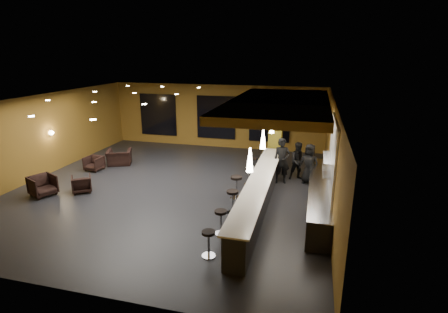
% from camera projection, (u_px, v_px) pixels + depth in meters
% --- Properties ---
extents(floor, '(12.00, 13.00, 0.10)m').
position_uv_depth(floor, '(173.00, 188.00, 14.04)').
color(floor, black).
rests_on(floor, ground).
extents(ceiling, '(12.00, 13.00, 0.10)m').
position_uv_depth(ceiling, '(169.00, 99.00, 13.00)').
color(ceiling, black).
extents(wall_back, '(12.00, 0.10, 3.50)m').
position_uv_depth(wall_back, '(216.00, 116.00, 19.60)').
color(wall_back, brown).
rests_on(wall_back, floor).
extents(wall_front, '(12.00, 0.10, 3.50)m').
position_uv_depth(wall_front, '(51.00, 222.00, 7.45)').
color(wall_front, brown).
rests_on(wall_front, floor).
extents(wall_left, '(0.10, 13.00, 3.50)m').
position_uv_depth(wall_left, '(40.00, 136.00, 14.97)').
color(wall_left, brown).
rests_on(wall_left, floor).
extents(wall_right, '(0.10, 13.00, 3.50)m').
position_uv_depth(wall_right, '(334.00, 157.00, 12.07)').
color(wall_right, brown).
rests_on(wall_right, floor).
extents(wood_soffit, '(3.60, 8.00, 0.28)m').
position_uv_depth(wood_soffit, '(279.00, 104.00, 13.03)').
color(wood_soffit, '#B38334').
rests_on(wood_soffit, ceiling).
extents(window_left, '(2.20, 0.06, 2.40)m').
position_uv_depth(window_left, '(158.00, 115.00, 20.35)').
color(window_left, black).
rests_on(window_left, wall_back).
extents(window_center, '(2.20, 0.06, 2.40)m').
position_uv_depth(window_center, '(216.00, 117.00, 19.51)').
color(window_center, black).
rests_on(window_center, wall_back).
extents(window_right, '(2.20, 0.06, 2.40)m').
position_uv_depth(window_right, '(270.00, 120.00, 18.79)').
color(window_right, black).
rests_on(window_right, wall_back).
extents(tile_backsplash, '(0.06, 3.20, 2.40)m').
position_uv_depth(tile_backsplash, '(333.00, 158.00, 11.10)').
color(tile_backsplash, white).
rests_on(tile_backsplash, wall_right).
extents(bar_counter, '(0.60, 8.00, 1.00)m').
position_uv_depth(bar_counter, '(259.00, 194.00, 12.08)').
color(bar_counter, black).
rests_on(bar_counter, floor).
extents(bar_top, '(0.78, 8.10, 0.05)m').
position_uv_depth(bar_top, '(260.00, 180.00, 11.93)').
color(bar_top, white).
rests_on(bar_top, bar_counter).
extents(prep_counter, '(0.70, 6.00, 0.86)m').
position_uv_depth(prep_counter, '(319.00, 196.00, 12.09)').
color(prep_counter, black).
rests_on(prep_counter, floor).
extents(prep_top, '(0.72, 6.00, 0.03)m').
position_uv_depth(prep_top, '(320.00, 184.00, 11.96)').
color(prep_top, silver).
rests_on(prep_top, prep_counter).
extents(wall_shelf_lower, '(0.30, 1.50, 0.03)m').
position_uv_depth(wall_shelf_lower, '(327.00, 171.00, 11.06)').
color(wall_shelf_lower, silver).
rests_on(wall_shelf_lower, wall_right).
extents(wall_shelf_upper, '(0.30, 1.50, 0.03)m').
position_uv_depth(wall_shelf_upper, '(328.00, 158.00, 10.93)').
color(wall_shelf_upper, silver).
rests_on(wall_shelf_upper, wall_right).
extents(column, '(0.60, 0.60, 3.50)m').
position_uv_depth(column, '(276.00, 131.00, 15.99)').
color(column, olive).
rests_on(column, floor).
extents(wall_sconce, '(0.22, 0.22, 0.22)m').
position_uv_depth(wall_sconce, '(51.00, 133.00, 15.38)').
color(wall_sconce, '#FFE5B2').
rests_on(wall_sconce, wall_left).
extents(pendant_0, '(0.20, 0.20, 0.70)m').
position_uv_depth(pendant_0, '(250.00, 160.00, 9.70)').
color(pendant_0, white).
rests_on(pendant_0, wood_soffit).
extents(pendant_1, '(0.20, 0.20, 0.70)m').
position_uv_depth(pendant_1, '(263.00, 139.00, 12.01)').
color(pendant_1, white).
rests_on(pendant_1, wood_soffit).
extents(pendant_2, '(0.20, 0.20, 0.70)m').
position_uv_depth(pendant_2, '(272.00, 125.00, 14.33)').
color(pendant_2, white).
rests_on(pendant_2, wood_soffit).
extents(staff_a, '(0.77, 0.60, 1.89)m').
position_uv_depth(staff_a, '(282.00, 161.00, 14.27)').
color(staff_a, black).
rests_on(staff_a, floor).
extents(staff_b, '(0.95, 0.84, 1.63)m').
position_uv_depth(staff_b, '(299.00, 161.00, 14.67)').
color(staff_b, black).
rests_on(staff_b, floor).
extents(staff_c, '(0.94, 0.76, 1.66)m').
position_uv_depth(staff_c, '(309.00, 164.00, 14.28)').
color(staff_c, black).
rests_on(staff_c, floor).
extents(armchair_a, '(1.12, 1.11, 0.78)m').
position_uv_depth(armchair_a, '(43.00, 186.00, 13.16)').
color(armchair_a, black).
rests_on(armchair_a, floor).
extents(armchair_b, '(0.98, 0.99, 0.65)m').
position_uv_depth(armchair_b, '(82.00, 184.00, 13.51)').
color(armchair_b, black).
rests_on(armchair_b, floor).
extents(armchair_c, '(0.78, 0.80, 0.66)m').
position_uv_depth(armchair_c, '(94.00, 163.00, 15.96)').
color(armchair_c, black).
rests_on(armchair_c, floor).
extents(armchair_d, '(1.41, 1.33, 0.73)m').
position_uv_depth(armchair_d, '(119.00, 157.00, 16.76)').
color(armchair_d, black).
rests_on(armchair_d, floor).
extents(bar_stool_0, '(0.38, 0.38, 0.74)m').
position_uv_depth(bar_stool_0, '(209.00, 240.00, 9.18)').
color(bar_stool_0, silver).
rests_on(bar_stool_0, floor).
extents(bar_stool_1, '(0.39, 0.39, 0.76)m').
position_uv_depth(bar_stool_1, '(221.00, 219.00, 10.32)').
color(bar_stool_1, silver).
rests_on(bar_stool_1, floor).
extents(bar_stool_2, '(0.41, 0.41, 0.82)m').
position_uv_depth(bar_stool_2, '(232.00, 199.00, 11.63)').
color(bar_stool_2, silver).
rests_on(bar_stool_2, floor).
extents(bar_stool_3, '(0.44, 0.44, 0.87)m').
position_uv_depth(bar_stool_3, '(236.00, 184.00, 12.81)').
color(bar_stool_3, silver).
rests_on(bar_stool_3, floor).
extents(bar_stool_4, '(0.38, 0.38, 0.75)m').
position_uv_depth(bar_stool_4, '(249.00, 174.00, 14.17)').
color(bar_stool_4, silver).
rests_on(bar_stool_4, floor).
extents(bar_stool_5, '(0.38, 0.38, 0.75)m').
position_uv_depth(bar_stool_5, '(253.00, 163.00, 15.47)').
color(bar_stool_5, silver).
rests_on(bar_stool_5, floor).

